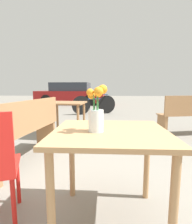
{
  "coord_description": "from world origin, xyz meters",
  "views": [
    {
      "loc": [
        -0.04,
        -1.21,
        1.01
      ],
      "look_at": [
        -0.1,
        -0.04,
        0.85
      ],
      "focal_mm": 28.0,
      "sensor_mm": 36.0,
      "label": 1
    }
  ],
  "objects_px": {
    "table_back": "(67,108)",
    "bicycle": "(94,104)",
    "parked_car": "(71,94)",
    "flower_vase": "(96,114)",
    "bench_near": "(27,129)",
    "table_front": "(110,146)"
  },
  "relations": [
    {
      "from": "flower_vase",
      "to": "bench_near",
      "type": "distance_m",
      "value": 1.53
    },
    {
      "from": "flower_vase",
      "to": "bicycle",
      "type": "distance_m",
      "value": 5.49
    },
    {
      "from": "table_back",
      "to": "bicycle",
      "type": "distance_m",
      "value": 3.14
    },
    {
      "from": "table_back",
      "to": "bicycle",
      "type": "xyz_separation_m",
      "value": [
        0.39,
        3.11,
        -0.22
      ]
    },
    {
      "from": "bicycle",
      "to": "parked_car",
      "type": "bearing_deg",
      "value": 112.98
    },
    {
      "from": "bicycle",
      "to": "table_back",
      "type": "bearing_deg",
      "value": -97.11
    },
    {
      "from": "flower_vase",
      "to": "table_back",
      "type": "height_order",
      "value": "flower_vase"
    },
    {
      "from": "bicycle",
      "to": "parked_car",
      "type": "xyz_separation_m",
      "value": [
        -1.65,
        3.88,
        0.25
      ]
    },
    {
      "from": "flower_vase",
      "to": "bench_near",
      "type": "height_order",
      "value": "flower_vase"
    },
    {
      "from": "table_back",
      "to": "parked_car",
      "type": "distance_m",
      "value": 7.1
    },
    {
      "from": "bicycle",
      "to": "parked_car",
      "type": "relative_size",
      "value": 0.39
    },
    {
      "from": "bicycle",
      "to": "flower_vase",
      "type": "bearing_deg",
      "value": -86.53
    },
    {
      "from": "bench_near",
      "to": "parked_car",
      "type": "distance_m",
      "value": 8.3
    },
    {
      "from": "flower_vase",
      "to": "bicycle",
      "type": "relative_size",
      "value": 0.2
    },
    {
      "from": "bench_near",
      "to": "bicycle",
      "type": "height_order",
      "value": "bench_near"
    },
    {
      "from": "table_back",
      "to": "bicycle",
      "type": "height_order",
      "value": "bicycle"
    },
    {
      "from": "bench_near",
      "to": "table_front",
      "type": "bearing_deg",
      "value": -44.13
    },
    {
      "from": "table_front",
      "to": "bicycle",
      "type": "relative_size",
      "value": 0.5
    },
    {
      "from": "bench_near",
      "to": "table_back",
      "type": "height_order",
      "value": "bench_near"
    },
    {
      "from": "table_back",
      "to": "bench_near",
      "type": "bearing_deg",
      "value": -102.33
    },
    {
      "from": "bench_near",
      "to": "table_back",
      "type": "bearing_deg",
      "value": 77.67
    },
    {
      "from": "bicycle",
      "to": "parked_car",
      "type": "distance_m",
      "value": 4.22
    }
  ]
}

